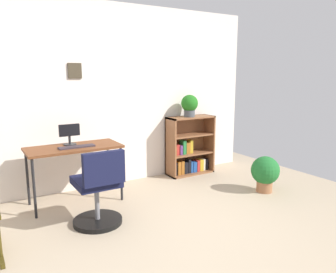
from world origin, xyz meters
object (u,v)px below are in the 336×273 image
at_px(potted_plant_floor, 265,172).
at_px(keyboard, 77,147).
at_px(desk, 74,151).
at_px(bookshelf_low, 188,149).
at_px(potted_plant_on_shelf, 190,105).
at_px(monitor, 69,134).
at_px(office_chair, 99,193).

bearing_deg(potted_plant_floor, keyboard, 159.08).
distance_m(desk, potted_plant_floor, 2.51).
bearing_deg(desk, bookshelf_low, 8.81).
height_order(keyboard, potted_plant_on_shelf, potted_plant_on_shelf).
bearing_deg(potted_plant_on_shelf, bookshelf_low, 68.33).
xyz_separation_m(monitor, potted_plant_on_shelf, (1.88, 0.13, 0.26)).
bearing_deg(bookshelf_low, keyboard, -168.82).
xyz_separation_m(office_chair, potted_plant_on_shelf, (1.85, 1.01, 0.75)).
bearing_deg(bookshelf_low, monitor, -174.59).
xyz_separation_m(desk, potted_plant_on_shelf, (1.87, 0.24, 0.45)).
bearing_deg(desk, potted_plant_on_shelf, 7.39).
bearing_deg(keyboard, potted_plant_floor, -20.92).
relative_size(office_chair, potted_plant_floor, 1.71).
bearing_deg(office_chair, bookshelf_low, 29.55).
distance_m(potted_plant_on_shelf, potted_plant_floor, 1.51).
height_order(potted_plant_on_shelf, potted_plant_floor, potted_plant_on_shelf).
xyz_separation_m(desk, office_chair, (0.03, -0.77, -0.29)).
bearing_deg(potted_plant_floor, monitor, 155.29).
relative_size(desk, keyboard, 2.61).
bearing_deg(monitor, bookshelf_low, 5.41).
xyz_separation_m(monitor, potted_plant_floor, (2.31, -1.06, -0.57)).
xyz_separation_m(bookshelf_low, potted_plant_on_shelf, (-0.02, -0.05, 0.71)).
distance_m(desk, monitor, 0.22).
bearing_deg(office_chair, potted_plant_floor, -4.62).
height_order(monitor, bookshelf_low, monitor).
height_order(keyboard, office_chair, office_chair).
bearing_deg(monitor, potted_plant_floor, -24.71).
distance_m(monitor, keyboard, 0.23).
bearing_deg(keyboard, bookshelf_low, 11.18).
xyz_separation_m(potted_plant_on_shelf, potted_plant_floor, (0.42, -1.19, -0.83)).
bearing_deg(keyboard, monitor, 98.49).
bearing_deg(desk, monitor, 96.38).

